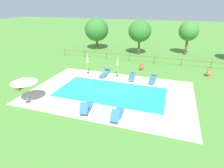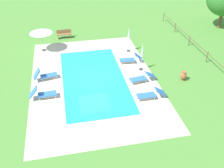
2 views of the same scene
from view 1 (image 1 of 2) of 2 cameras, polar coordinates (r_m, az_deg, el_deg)
The scene contains 19 objects.
ground_plane at distance 17.00m, azimuth -0.43°, elevation -2.51°, with size 160.00×160.00×0.00m, color #518E38.
pool_deck_paving at distance 17.00m, azimuth -0.43°, elevation -2.50°, with size 14.59×9.61×0.01m, color beige.
swimming_pool_water at distance 17.00m, azimuth -0.43°, elevation -2.49°, with size 9.80×4.83×0.01m, color #23A8C1.
pool_coping_rim at distance 17.00m, azimuth -0.43°, elevation -2.48°, with size 10.28×5.31×0.01m.
sun_lounger_north_near_steps at distance 20.49m, azimuth -2.31°, elevation 3.33°, with size 0.75×2.01×0.88m.
sun_lounger_north_mid at distance 13.16m, azimuth 1.72°, elevation -9.07°, with size 0.67×1.91×0.97m.
sun_lounger_north_far at distance 19.76m, azimuth 6.16°, elevation 2.34°, with size 0.88×2.13×0.73m.
sun_lounger_north_end at distance 14.06m, azimuth -7.88°, elevation -6.95°, with size 0.92×1.90×1.01m.
sun_lounger_south_near_corner at distance 19.41m, azimuth 12.46°, elevation 1.52°, with size 0.62×2.05×0.78m.
patio_umbrella_open_foreground at distance 16.05m, azimuth -25.58°, elevation 1.10°, with size 2.07×2.07×2.23m.
patio_umbrella_closed_row_west at distance 21.30m, azimuth -7.59°, elevation 7.32°, with size 0.32×0.32×2.35m.
patio_umbrella_closed_row_mid_west at distance 20.25m, azimuth 1.71°, elevation 6.43°, with size 0.32×0.32×2.34m.
wooden_bench_lawn_side at distance 19.66m, azimuth -26.30°, elevation 0.14°, with size 0.48×1.51×0.87m.
terracotta_urn_near_fence at distance 23.04m, azimuth 27.65°, elevation 3.07°, with size 0.52×0.52×0.83m.
terracotta_urn_by_tree at distance 22.66m, azimuth 9.09°, elevation 5.19°, with size 0.48×0.48×0.79m.
perimeter_fence at distance 25.71m, azimuth 9.15°, elevation 8.06°, with size 24.17×0.08×1.05m.
tree_far_west at distance 31.12m, azimuth 22.56°, elevation 14.82°, with size 2.87×2.87×5.11m.
tree_west_mid at distance 29.21m, azimuth 8.57°, elevation 15.80°, with size 3.43×3.43×5.24m.
tree_centre at distance 32.76m, azimuth -4.76°, elevation 16.35°, with size 3.97×3.97×5.28m.
Camera 1 is at (4.94, -14.42, 7.52)m, focal length 29.66 mm.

